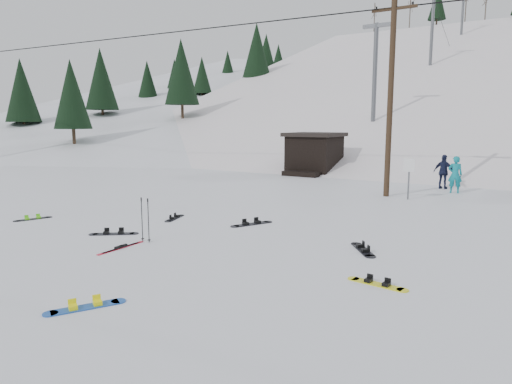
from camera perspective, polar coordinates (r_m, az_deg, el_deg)
The scene contains 22 objects.
ground at distance 11.35m, azimuth -15.90°, elevation -9.22°, with size 200.00×200.00×0.00m, color white.
ski_slope at distance 64.52m, azimuth 24.27°, elevation -5.92°, with size 60.00×75.00×45.00m, color white.
ridge_left at distance 72.08m, azimuth -6.20°, elevation -2.90°, with size 34.00×85.00×38.00m, color white.
treeline_left at distance 63.31m, azimuth -9.47°, elevation 5.48°, with size 20.00×64.00×10.00m, color black, non-canonical shape.
treeline_crest at distance 93.54m, azimuth 27.49°, elevation 5.63°, with size 50.00×6.00×10.00m, color black, non-canonical shape.
utility_pole at distance 22.03m, azimuth 16.46°, elevation 11.61°, with size 2.00×0.26×9.00m.
trail_sign at distance 21.41m, azimuth 18.59°, elevation 2.48°, with size 0.50×0.09×1.85m.
lift_hut at distance 31.06m, azimuth 7.28°, elevation 4.82°, with size 3.40×4.10×2.75m.
lift_tower_near at distance 39.31m, azimuth 14.66°, elevation 14.90°, with size 2.20×0.36×8.00m.
lift_tower_mid at distance 59.41m, azimuth 21.17°, elevation 18.74°, with size 2.20×0.36×8.00m.
lift_tower_far at distance 79.99m, azimuth 24.47°, elevation 20.54°, with size 2.20×0.36×8.00m.
hero_snowboard at distance 9.33m, azimuth -20.54°, elevation -13.26°, with size 0.86×1.33×0.10m.
hero_skis at distance 13.16m, azimuth -16.52°, elevation -6.66°, with size 0.13×1.60×0.08m.
ski_poles at distance 13.56m, azimuth -13.69°, elevation -3.34°, with size 0.35×0.09×1.29m.
board_scatter_a at distance 14.82m, azimuth -17.36°, elevation -4.96°, with size 1.26×1.03×0.11m.
board_scatter_b at distance 16.69m, azimuth -10.14°, elevation -3.21°, with size 0.57×1.27×0.09m.
board_scatter_c at distance 18.14m, azimuth -26.11°, elevation -3.02°, with size 0.58×1.25×0.09m.
board_scatter_d at distance 12.76m, azimuth 13.22°, elevation -6.99°, with size 1.03×1.29×0.11m.
board_scatter_e at distance 10.24m, azimuth 14.91°, elevation -11.01°, with size 1.36×0.38×0.10m.
board_scatter_f at distance 15.49m, azimuth -0.55°, elevation -3.97°, with size 0.87×1.48×0.11m.
skier_teal at distance 24.28m, azimuth 23.63°, elevation 2.01°, with size 0.66×0.43×1.81m, color #0D7E8A.
skier_navy at distance 25.53m, azimuth 22.43°, elevation 2.34°, with size 1.05×0.44×1.78m, color #151A36.
Camera 1 is at (8.15, -7.12, 3.43)m, focal length 32.00 mm.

